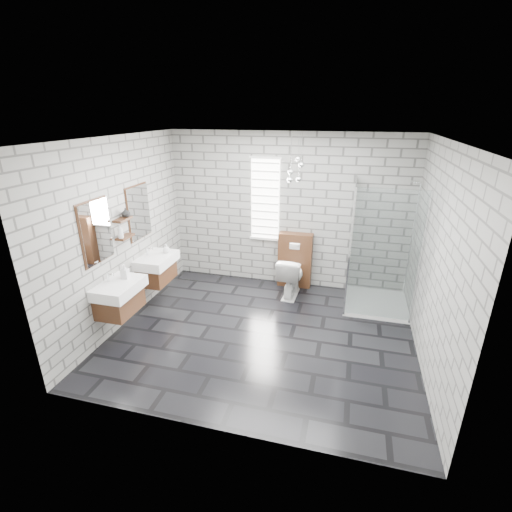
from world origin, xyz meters
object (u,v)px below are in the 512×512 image
at_px(vanity_right, 154,261).
at_px(toilet, 291,276).
at_px(shower_enclosure, 372,280).
at_px(vanity_left, 117,289).
at_px(cistern_panel, 295,260).

xyz_separation_m(vanity_right, toilet, (2.09, 0.84, -0.40)).
bearing_deg(shower_enclosure, vanity_left, -152.84).
bearing_deg(toilet, shower_enclosure, 177.59).
distance_m(vanity_left, cistern_panel, 3.09).
distance_m(cistern_panel, toilet, 0.42).
bearing_deg(vanity_right, vanity_left, -90.00).
bearing_deg(vanity_right, toilet, 21.98).
distance_m(shower_enclosure, toilet, 1.33).
relative_size(vanity_left, vanity_right, 1.00).
xyz_separation_m(shower_enclosure, toilet, (-1.32, 0.12, -0.15)).
relative_size(vanity_right, cistern_panel, 1.57).
relative_size(shower_enclosure, toilet, 2.86).
bearing_deg(cistern_panel, toilet, -90.00).
xyz_separation_m(cistern_panel, toilet, (0.00, -0.40, -0.15)).
bearing_deg(cistern_panel, vanity_right, -149.29).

